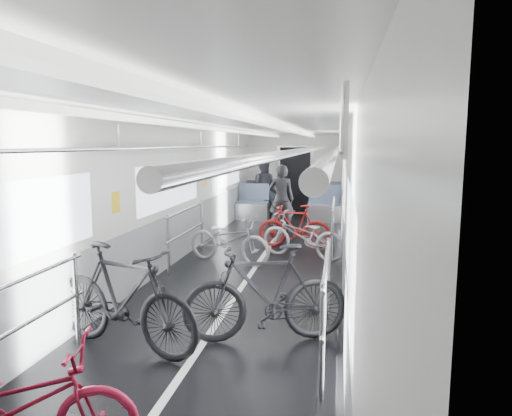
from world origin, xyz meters
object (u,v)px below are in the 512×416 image
at_px(bike_left_far, 229,239).
at_px(bike_aisle, 281,216).
at_px(bike_right_mid, 302,236).
at_px(person_seated, 263,187).
at_px(bike_right_near, 265,293).
at_px(bike_right_far, 294,226).
at_px(bike_left_near, 13,406).
at_px(bike_left_mid, 123,298).
at_px(person_standing, 281,199).

relative_size(bike_left_far, bike_aisle, 1.00).
distance_m(bike_right_mid, person_seated, 5.45).
height_order(bike_right_near, bike_right_far, bike_right_near).
height_order(bike_left_far, bike_right_near, bike_right_near).
relative_size(bike_left_near, bike_left_mid, 0.87).
xyz_separation_m(bike_right_near, person_seated, (-1.50, 8.85, 0.30)).
relative_size(bike_left_mid, bike_left_far, 1.14).
bearing_deg(person_standing, bike_right_near, 92.92).
height_order(bike_left_far, person_seated, person_seated).
height_order(bike_right_far, person_seated, person_seated).
bearing_deg(bike_right_far, bike_aisle, -157.71).
relative_size(bike_left_near, person_seated, 0.97).
xyz_separation_m(bike_left_near, bike_left_mid, (-0.09, 1.72, 0.13)).
bearing_deg(bike_right_mid, person_seated, -143.38).
bearing_deg(bike_left_near, bike_right_mid, -28.95).
distance_m(person_standing, person_seated, 2.93).
distance_m(bike_right_near, bike_aisle, 5.99).
height_order(bike_right_mid, bike_right_far, bike_right_far).
xyz_separation_m(bike_left_near, bike_right_near, (1.30, 2.20, 0.11)).
xyz_separation_m(bike_left_far, bike_right_mid, (1.26, 0.55, 0.00)).
bearing_deg(bike_right_far, bike_left_mid, -9.74).
xyz_separation_m(bike_right_near, bike_right_mid, (0.10, 3.65, -0.10)).
bearing_deg(bike_right_mid, bike_left_mid, -0.29).
bearing_deg(person_seated, person_standing, 115.72).
relative_size(bike_left_far, bike_right_far, 1.10).
bearing_deg(bike_left_mid, bike_right_far, 2.82).
distance_m(bike_left_far, bike_right_far, 1.74).
relative_size(bike_left_near, bike_right_far, 1.08).
relative_size(bike_left_mid, person_seated, 1.12).
bearing_deg(bike_aisle, person_standing, 93.75).
xyz_separation_m(bike_left_near, person_standing, (0.70, 8.26, 0.39)).
height_order(bike_right_far, bike_aisle, bike_right_far).
relative_size(bike_left_mid, bike_right_far, 1.25).
relative_size(bike_left_near, bike_right_near, 0.91).
xyz_separation_m(bike_left_mid, bike_right_near, (1.39, 0.48, -0.02)).
bearing_deg(bike_right_near, bike_right_far, 165.65).
relative_size(bike_right_mid, person_seated, 0.99).
relative_size(bike_right_near, person_standing, 1.09).
xyz_separation_m(bike_right_near, bike_right_far, (-0.13, 4.50, -0.09)).
xyz_separation_m(bike_right_far, bike_aisle, (-0.47, 1.45, -0.02)).
bearing_deg(person_standing, person_seated, -74.78).
bearing_deg(bike_left_mid, bike_right_near, -54.09).
height_order(bike_left_near, bike_right_far, bike_right_far).
xyz_separation_m(bike_left_near, bike_left_far, (0.14, 5.30, 0.01)).
bearing_deg(bike_right_near, bike_left_near, -46.60).
bearing_deg(bike_left_near, bike_left_mid, -12.64).
bearing_deg(bike_left_far, bike_right_mid, -48.01).
distance_m(bike_left_near, bike_left_mid, 1.73).
distance_m(bike_left_near, bike_right_far, 6.81).
distance_m(bike_right_near, bike_right_far, 4.51).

